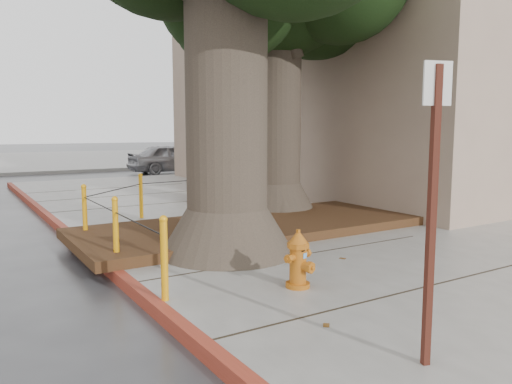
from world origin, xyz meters
The scene contains 13 objects.
ground centered at (0.00, 0.00, 0.00)m, with size 140.00×140.00×0.00m, color #28282B.
sidewalk_main centered at (6.00, 2.50, 0.07)m, with size 16.00×26.00×0.15m, color slate.
sidewalk_far centered at (6.00, 30.00, 0.07)m, with size 16.00×20.00×0.15m, color slate.
curb_red centered at (-2.00, 2.50, 0.07)m, with size 0.14×26.00×0.16m, color maroon.
planter_bed centered at (0.90, 3.90, 0.23)m, with size 6.40×2.60×0.16m, color black.
building_corner centered at (10.00, 8.50, 5.00)m, with size 12.00×13.00×10.00m, color gray.
building_side_white centered at (16.00, 26.00, 4.50)m, with size 10.00×10.00×9.00m, color silver.
building_side_grey centered at (22.00, 32.00, 6.00)m, with size 12.00×14.00×12.00m, color slate.
bollard_ring centered at (-0.87, 4.38, 0.66)m, with size 3.79×5.39×0.95m.
fire_hydrant centered at (-0.39, 0.80, 0.49)m, with size 0.37×0.36×0.70m.
signpost centered at (-0.70, -1.31, 1.49)m, with size 0.23×0.09×2.36m.
car_silver centered at (5.00, 17.65, 0.67)m, with size 1.59×3.95×1.35m, color #98989C.
car_red centered at (12.37, 19.73, 0.60)m, with size 1.28×3.67×1.21m, color maroon.
Camera 1 is at (-3.84, -3.80, 2.01)m, focal length 35.00 mm.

